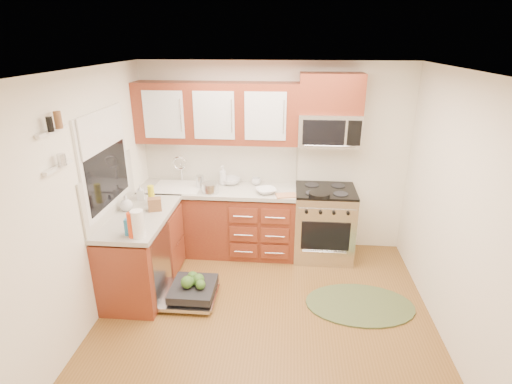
# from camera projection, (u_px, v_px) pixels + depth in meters

# --- Properties ---
(floor) EXTENTS (3.50, 3.50, 0.00)m
(floor) POSITION_uv_depth(u_px,v_px,m) (265.00, 321.00, 4.15)
(floor) COLOR brown
(floor) RESTS_ON ground
(ceiling) EXTENTS (3.50, 3.50, 0.00)m
(ceiling) POSITION_uv_depth(u_px,v_px,m) (267.00, 72.00, 3.25)
(ceiling) COLOR white
(ceiling) RESTS_ON ground
(wall_back) EXTENTS (3.50, 0.04, 2.50)m
(wall_back) POSITION_uv_depth(u_px,v_px,m) (274.00, 158.00, 5.32)
(wall_back) COLOR white
(wall_back) RESTS_ON ground
(wall_front) EXTENTS (3.50, 0.04, 2.50)m
(wall_front) POSITION_uv_depth(u_px,v_px,m) (244.00, 349.00, 2.08)
(wall_front) COLOR white
(wall_front) RESTS_ON ground
(wall_left) EXTENTS (0.04, 3.50, 2.50)m
(wall_left) POSITION_uv_depth(u_px,v_px,m) (85.00, 205.00, 3.84)
(wall_left) COLOR white
(wall_left) RESTS_ON ground
(wall_right) EXTENTS (0.04, 3.50, 2.50)m
(wall_right) POSITION_uv_depth(u_px,v_px,m) (461.00, 219.00, 3.56)
(wall_right) COLOR white
(wall_right) RESTS_ON ground
(base_cabinet_back) EXTENTS (2.05, 0.60, 0.85)m
(base_cabinet_back) POSITION_uv_depth(u_px,v_px,m) (219.00, 222.00, 5.40)
(base_cabinet_back) COLOR maroon
(base_cabinet_back) RESTS_ON ground
(base_cabinet_left) EXTENTS (0.60, 1.25, 0.85)m
(base_cabinet_left) POSITION_uv_depth(u_px,v_px,m) (143.00, 254.00, 4.60)
(base_cabinet_left) COLOR maroon
(base_cabinet_left) RESTS_ON ground
(countertop_back) EXTENTS (2.07, 0.64, 0.05)m
(countertop_back) POSITION_uv_depth(u_px,v_px,m) (217.00, 189.00, 5.22)
(countertop_back) COLOR #AEAA9F
(countertop_back) RESTS_ON base_cabinet_back
(countertop_left) EXTENTS (0.64, 1.27, 0.05)m
(countertop_left) POSITION_uv_depth(u_px,v_px,m) (139.00, 217.00, 4.43)
(countertop_left) COLOR #AEAA9F
(countertop_left) RESTS_ON base_cabinet_left
(backsplash_back) EXTENTS (2.05, 0.02, 0.57)m
(backsplash_back) POSITION_uv_depth(u_px,v_px,m) (220.00, 160.00, 5.38)
(backsplash_back) COLOR beige
(backsplash_back) RESTS_ON ground
(backsplash_left) EXTENTS (0.02, 1.25, 0.57)m
(backsplash_left) POSITION_uv_depth(u_px,v_px,m) (110.00, 190.00, 4.34)
(backsplash_left) COLOR beige
(backsplash_left) RESTS_ON ground
(upper_cabinets) EXTENTS (2.05, 0.35, 0.75)m
(upper_cabinets) POSITION_uv_depth(u_px,v_px,m) (217.00, 113.00, 4.99)
(upper_cabinets) COLOR maroon
(upper_cabinets) RESTS_ON ground
(cabinet_over_mw) EXTENTS (0.76, 0.35, 0.47)m
(cabinet_over_mw) POSITION_uv_depth(u_px,v_px,m) (331.00, 93.00, 4.79)
(cabinet_over_mw) COLOR maroon
(cabinet_over_mw) RESTS_ON ground
(range) EXTENTS (0.76, 0.64, 0.95)m
(range) POSITION_uv_depth(u_px,v_px,m) (324.00, 223.00, 5.25)
(range) COLOR silver
(range) RESTS_ON ground
(microwave) EXTENTS (0.76, 0.38, 0.40)m
(microwave) POSITION_uv_depth(u_px,v_px,m) (329.00, 129.00, 4.92)
(microwave) COLOR silver
(microwave) RESTS_ON ground
(sink) EXTENTS (0.62, 0.50, 0.26)m
(sink) POSITION_uv_depth(u_px,v_px,m) (178.00, 196.00, 5.28)
(sink) COLOR white
(sink) RESTS_ON ground
(dishwasher) EXTENTS (0.70, 0.60, 0.20)m
(dishwasher) POSITION_uv_depth(u_px,v_px,m) (190.00, 292.00, 4.47)
(dishwasher) COLOR silver
(dishwasher) RESTS_ON ground
(window) EXTENTS (0.03, 1.05, 1.05)m
(window) POSITION_uv_depth(u_px,v_px,m) (105.00, 161.00, 4.20)
(window) COLOR white
(window) RESTS_ON ground
(window_blind) EXTENTS (0.02, 0.96, 0.40)m
(window_blind) POSITION_uv_depth(u_px,v_px,m) (103.00, 130.00, 4.07)
(window_blind) COLOR white
(window_blind) RESTS_ON ground
(shelf_upper) EXTENTS (0.04, 0.40, 0.03)m
(shelf_upper) POSITION_uv_depth(u_px,v_px,m) (52.00, 131.00, 3.22)
(shelf_upper) COLOR white
(shelf_upper) RESTS_ON ground
(shelf_lower) EXTENTS (0.04, 0.40, 0.03)m
(shelf_lower) POSITION_uv_depth(u_px,v_px,m) (58.00, 167.00, 3.33)
(shelf_lower) COLOR white
(shelf_lower) RESTS_ON ground
(rug) EXTENTS (1.30, 0.97, 0.02)m
(rug) POSITION_uv_depth(u_px,v_px,m) (360.00, 305.00, 4.39)
(rug) COLOR #526037
(rug) RESTS_ON ground
(skillet) EXTENTS (0.26, 0.26, 0.05)m
(skillet) POSITION_uv_depth(u_px,v_px,m) (319.00, 195.00, 4.85)
(skillet) COLOR black
(skillet) RESTS_ON range
(stock_pot) EXTENTS (0.28, 0.28, 0.13)m
(stock_pot) POSITION_uv_depth(u_px,v_px,m) (210.00, 188.00, 5.02)
(stock_pot) COLOR silver
(stock_pot) RESTS_ON countertop_back
(cutting_board) EXTENTS (0.28, 0.21, 0.02)m
(cutting_board) POSITION_uv_depth(u_px,v_px,m) (286.00, 195.00, 4.93)
(cutting_board) COLOR tan
(cutting_board) RESTS_ON countertop_back
(canister) EXTENTS (0.11, 0.11, 0.16)m
(canister) POSITION_uv_depth(u_px,v_px,m) (200.00, 181.00, 5.19)
(canister) COLOR silver
(canister) RESTS_ON countertop_back
(paper_towel_roll) EXTENTS (0.14, 0.14, 0.28)m
(paper_towel_roll) POSITION_uv_depth(u_px,v_px,m) (138.00, 224.00, 3.89)
(paper_towel_roll) COLOR white
(paper_towel_roll) RESTS_ON countertop_left
(mustard_bottle) EXTENTS (0.09, 0.09, 0.23)m
(mustard_bottle) POSITION_uv_depth(u_px,v_px,m) (151.00, 195.00, 4.66)
(mustard_bottle) COLOR yellow
(mustard_bottle) RESTS_ON countertop_left
(red_bottle) EXTENTS (0.09, 0.09, 0.26)m
(red_bottle) POSITION_uv_depth(u_px,v_px,m) (131.00, 225.00, 3.88)
(red_bottle) COLOR red
(red_bottle) RESTS_ON countertop_left
(wooden_box) EXTENTS (0.17, 0.15, 0.15)m
(wooden_box) POSITION_uv_depth(u_px,v_px,m) (155.00, 204.00, 4.51)
(wooden_box) COLOR brown
(wooden_box) RESTS_ON countertop_left
(blue_carton) EXTENTS (0.11, 0.07, 0.17)m
(blue_carton) POSITION_uv_depth(u_px,v_px,m) (130.00, 227.00, 3.94)
(blue_carton) COLOR teal
(blue_carton) RESTS_ON countertop_left
(bowl_a) EXTENTS (0.32, 0.32, 0.06)m
(bowl_a) POSITION_uv_depth(u_px,v_px,m) (266.00, 191.00, 5.02)
(bowl_a) COLOR #999999
(bowl_a) RESTS_ON countertop_back
(bowl_b) EXTENTS (0.27, 0.27, 0.08)m
(bowl_b) POSITION_uv_depth(u_px,v_px,m) (231.00, 181.00, 5.33)
(bowl_b) COLOR #999999
(bowl_b) RESTS_ON countertop_back
(cup) EXTENTS (0.13, 0.13, 0.10)m
(cup) POSITION_uv_depth(u_px,v_px,m) (256.00, 181.00, 5.30)
(cup) COLOR #999999
(cup) RESTS_ON countertop_back
(soap_bottle_a) EXTENTS (0.13, 0.13, 0.26)m
(soap_bottle_a) POSITION_uv_depth(u_px,v_px,m) (223.00, 175.00, 5.27)
(soap_bottle_a) COLOR #999999
(soap_bottle_a) RESTS_ON countertop_back
(soap_bottle_b) EXTENTS (0.10, 0.10, 0.18)m
(soap_bottle_b) POSITION_uv_depth(u_px,v_px,m) (140.00, 192.00, 4.81)
(soap_bottle_b) COLOR #999999
(soap_bottle_b) RESTS_ON countertop_left
(soap_bottle_c) EXTENTS (0.19, 0.19, 0.18)m
(soap_bottle_c) POSITION_uv_depth(u_px,v_px,m) (126.00, 203.00, 4.50)
(soap_bottle_c) COLOR #999999
(soap_bottle_c) RESTS_ON countertop_left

